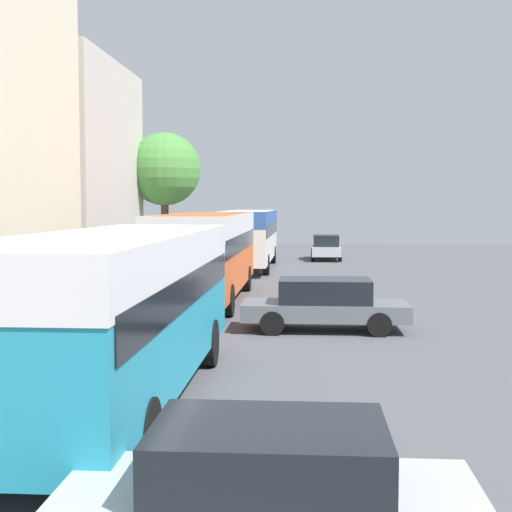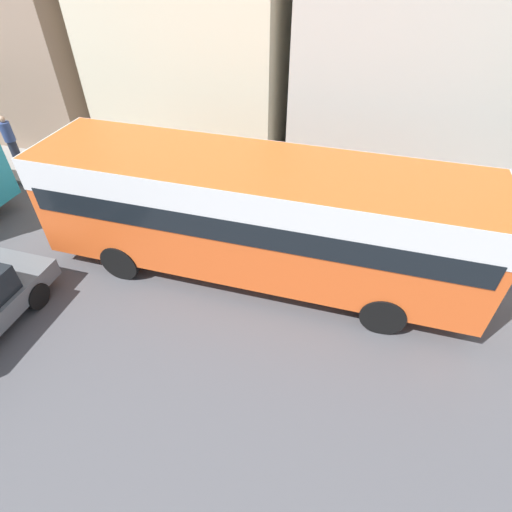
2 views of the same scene
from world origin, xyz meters
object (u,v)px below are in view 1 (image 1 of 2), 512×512
(car_crossing, at_px, (325,304))
(bus_lead, at_px, (116,294))
(bus_following, at_px, (207,245))
(car_far_curb, at_px, (269,492))
(car_distant, at_px, (326,247))
(bus_third_in_line, at_px, (249,231))

(car_crossing, bearing_deg, bus_lead, -26.32)
(bus_following, xyz_separation_m, car_crossing, (4.02, -5.45, -1.27))
(car_far_curb, bearing_deg, car_crossing, -3.68)
(car_distant, bearing_deg, car_crossing, -91.46)
(bus_lead, xyz_separation_m, car_distant, (4.35, 32.35, -1.13))
(bus_following, relative_size, car_crossing, 2.33)
(car_crossing, height_order, car_far_curb, car_crossing)
(bus_following, relative_size, car_distant, 2.40)
(car_far_curb, bearing_deg, bus_third_in_line, 5.09)
(car_crossing, bearing_deg, bus_third_in_line, -168.97)
(bus_third_in_line, relative_size, car_crossing, 2.47)
(bus_third_in_line, height_order, car_crossing, bus_third_in_line)
(car_crossing, bearing_deg, car_distant, 178.54)
(bus_following, bearing_deg, car_far_curb, -80.04)
(bus_following, bearing_deg, bus_third_in_line, 88.17)
(bus_third_in_line, bearing_deg, car_distant, 56.25)
(bus_following, height_order, car_far_curb, bus_following)
(bus_lead, relative_size, car_far_curb, 2.46)
(car_crossing, xyz_separation_m, car_distant, (0.63, 24.83, 0.06))
(car_crossing, distance_m, car_far_curb, 12.79)
(car_distant, bearing_deg, bus_lead, -97.66)
(bus_following, bearing_deg, car_crossing, -53.58)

